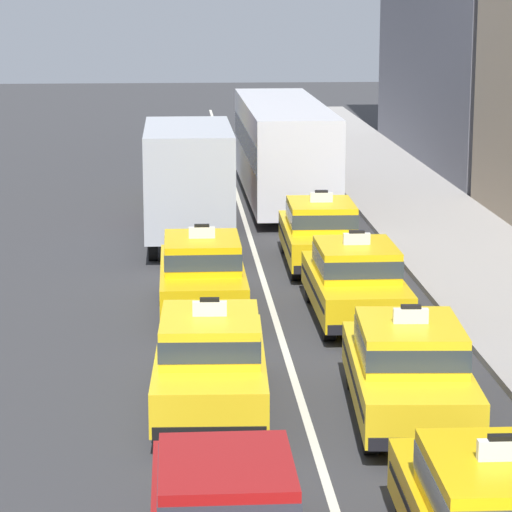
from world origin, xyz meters
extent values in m
cube|color=silver|center=(0.00, 20.00, 0.00)|extent=(0.14, 80.00, 0.01)
cylinder|color=black|center=(-2.28, 4.91, 0.32)|extent=(0.24, 0.64, 0.64)
cylinder|color=black|center=(-0.83, 4.91, 0.32)|extent=(0.24, 0.64, 0.64)
cube|color=maroon|center=(-1.56, 3.39, 1.28)|extent=(1.56, 1.90, 0.60)
cube|color=#2D3842|center=(-1.56, 3.39, 1.28)|extent=(1.58, 1.92, 0.33)
cylinder|color=black|center=(-2.23, 11.16, 0.32)|extent=(0.26, 0.65, 0.64)
cylinder|color=black|center=(-0.76, 11.11, 0.32)|extent=(0.26, 0.65, 0.64)
cylinder|color=black|center=(-2.35, 8.11, 0.32)|extent=(0.26, 0.65, 0.64)
cylinder|color=black|center=(-0.87, 8.05, 0.32)|extent=(0.26, 0.65, 0.64)
cube|color=yellow|center=(-1.55, 9.61, 0.67)|extent=(1.97, 4.57, 0.70)
cube|color=black|center=(-1.55, 9.61, 0.72)|extent=(1.98, 4.21, 0.10)
cube|color=yellow|center=(-1.56, 9.46, 1.34)|extent=(1.68, 2.16, 0.64)
cube|color=#2D3842|center=(-1.56, 9.46, 1.34)|extent=(1.70, 2.18, 0.35)
cube|color=white|center=(-1.56, 9.46, 1.78)|extent=(0.56, 0.14, 0.24)
cube|color=black|center=(-1.56, 9.46, 1.93)|extent=(0.32, 0.12, 0.06)
cube|color=black|center=(-1.47, 11.82, 0.42)|extent=(1.71, 0.21, 0.20)
cube|color=black|center=(-1.64, 7.40, 0.42)|extent=(1.71, 0.21, 0.20)
cylinder|color=black|center=(-2.27, 17.45, 0.32)|extent=(0.24, 0.64, 0.64)
cylinder|color=black|center=(-0.79, 17.45, 0.32)|extent=(0.24, 0.64, 0.64)
cylinder|color=black|center=(-2.28, 14.39, 0.32)|extent=(0.24, 0.64, 0.64)
cylinder|color=black|center=(-0.80, 14.39, 0.32)|extent=(0.24, 0.64, 0.64)
cube|color=yellow|center=(-1.53, 15.92, 0.67)|extent=(1.82, 4.51, 0.70)
cube|color=black|center=(-1.53, 15.92, 0.72)|extent=(1.84, 4.15, 0.10)
cube|color=yellow|center=(-1.53, 15.77, 1.34)|extent=(1.61, 2.11, 0.64)
cube|color=#2D3842|center=(-1.53, 15.77, 1.34)|extent=(1.63, 2.13, 0.35)
cube|color=white|center=(-1.53, 15.77, 1.78)|extent=(0.56, 0.12, 0.24)
cube|color=black|center=(-1.53, 15.77, 1.93)|extent=(0.32, 0.11, 0.06)
cube|color=black|center=(-1.52, 18.13, 0.42)|extent=(1.71, 0.15, 0.20)
cube|color=black|center=(-1.54, 13.71, 0.42)|extent=(1.71, 0.15, 0.20)
cylinder|color=black|center=(-2.68, 24.96, 0.32)|extent=(0.24, 0.64, 0.64)
cylinder|color=black|center=(-0.78, 24.96, 0.32)|extent=(0.24, 0.64, 0.64)
cylinder|color=black|center=(-2.67, 21.06, 0.32)|extent=(0.24, 0.64, 0.64)
cylinder|color=black|center=(-0.77, 21.06, 0.32)|extent=(0.24, 0.64, 0.64)
cube|color=maroon|center=(-1.73, 25.94, 1.37)|extent=(2.10, 2.20, 2.10)
cube|color=#2D3842|center=(-1.73, 27.01, 1.67)|extent=(1.93, 0.06, 0.76)
cube|color=#B2B7C1|center=(-1.73, 22.68, 1.92)|extent=(2.31, 5.20, 2.70)
cylinder|color=black|center=(-2.51, 31.88, 0.32)|extent=(0.24, 0.64, 0.64)
cylinder|color=black|center=(-1.04, 31.88, 0.32)|extent=(0.24, 0.64, 0.64)
cylinder|color=black|center=(-2.51, 28.82, 0.32)|extent=(0.24, 0.64, 0.64)
cylinder|color=black|center=(-1.04, 28.82, 0.32)|extent=(0.24, 0.64, 0.64)
cube|color=yellow|center=(-1.77, 30.35, 0.67)|extent=(1.80, 4.50, 0.70)
cube|color=black|center=(-1.77, 30.35, 0.72)|extent=(1.82, 4.14, 0.10)
cube|color=yellow|center=(-1.77, 30.20, 1.34)|extent=(1.60, 2.10, 0.64)
cube|color=#2D3842|center=(-1.77, 30.20, 1.34)|extent=(1.62, 2.12, 0.35)
cube|color=white|center=(-1.77, 30.20, 1.78)|extent=(0.56, 0.12, 0.24)
cube|color=black|center=(-1.77, 30.20, 1.93)|extent=(0.32, 0.11, 0.06)
cube|color=black|center=(-1.77, 32.56, 0.42)|extent=(1.71, 0.14, 0.20)
cube|color=black|center=(-1.77, 28.14, 0.42)|extent=(1.71, 0.14, 0.20)
cylinder|color=black|center=(0.86, 4.70, 0.32)|extent=(0.25, 0.64, 0.64)
cube|color=yellow|center=(1.57, 3.01, 1.34)|extent=(1.63, 2.13, 0.64)
cube|color=#2D3842|center=(1.57, 3.01, 1.34)|extent=(1.65, 2.15, 0.35)
cube|color=white|center=(1.57, 3.01, 1.78)|extent=(0.56, 0.13, 0.24)
cube|color=black|center=(1.57, 3.01, 1.93)|extent=(0.32, 0.12, 0.06)
cube|color=black|center=(1.61, 5.37, 0.42)|extent=(1.71, 0.17, 0.20)
cylinder|color=black|center=(1.00, 10.51, 0.32)|extent=(0.28, 0.65, 0.64)
cylinder|color=black|center=(2.48, 10.42, 0.32)|extent=(0.28, 0.65, 0.64)
cylinder|color=black|center=(0.81, 7.46, 0.32)|extent=(0.28, 0.65, 0.64)
cylinder|color=black|center=(2.29, 7.37, 0.32)|extent=(0.28, 0.65, 0.64)
cube|color=yellow|center=(1.65, 8.94, 0.67)|extent=(2.08, 4.60, 0.70)
cube|color=black|center=(1.65, 8.94, 0.72)|extent=(2.07, 4.24, 0.10)
cube|color=yellow|center=(1.64, 8.79, 1.34)|extent=(1.73, 2.20, 0.64)
cube|color=#2D3842|center=(1.64, 8.79, 1.34)|extent=(1.75, 2.22, 0.35)
cube|color=white|center=(1.64, 8.79, 1.78)|extent=(0.57, 0.15, 0.24)
cube|color=black|center=(1.64, 8.79, 1.93)|extent=(0.33, 0.13, 0.06)
cube|color=black|center=(1.78, 11.15, 0.42)|extent=(1.72, 0.25, 0.20)
cube|color=black|center=(1.51, 6.74, 0.42)|extent=(1.72, 0.25, 0.20)
cylinder|color=black|center=(0.94, 16.56, 0.32)|extent=(0.24, 0.64, 0.64)
cylinder|color=black|center=(2.41, 16.56, 0.32)|extent=(0.24, 0.64, 0.64)
cylinder|color=black|center=(0.93, 13.50, 0.32)|extent=(0.24, 0.64, 0.64)
cylinder|color=black|center=(2.41, 13.50, 0.32)|extent=(0.24, 0.64, 0.64)
cube|color=yellow|center=(1.67, 15.03, 0.67)|extent=(1.81, 4.50, 0.70)
cube|color=black|center=(1.67, 15.03, 0.72)|extent=(1.83, 4.14, 0.10)
cube|color=yellow|center=(1.67, 14.88, 1.34)|extent=(1.60, 2.10, 0.64)
cube|color=#2D3842|center=(1.67, 14.88, 1.34)|extent=(1.62, 2.12, 0.35)
cube|color=white|center=(1.67, 14.88, 1.78)|extent=(0.56, 0.12, 0.24)
cube|color=black|center=(1.67, 14.88, 1.93)|extent=(0.32, 0.11, 0.06)
cube|color=black|center=(1.68, 17.24, 0.42)|extent=(1.71, 0.14, 0.20)
cube|color=black|center=(1.67, 12.82, 0.42)|extent=(1.71, 0.14, 0.20)
cylinder|color=black|center=(0.84, 21.71, 0.32)|extent=(0.25, 0.64, 0.64)
cylinder|color=black|center=(2.31, 21.68, 0.32)|extent=(0.25, 0.64, 0.64)
cylinder|color=black|center=(0.79, 18.65, 0.32)|extent=(0.25, 0.64, 0.64)
cylinder|color=black|center=(2.26, 18.62, 0.32)|extent=(0.25, 0.64, 0.64)
cube|color=yellow|center=(1.55, 20.17, 0.67)|extent=(1.88, 4.53, 0.70)
cube|color=black|center=(1.55, 20.17, 0.72)|extent=(1.89, 4.17, 0.10)
cube|color=yellow|center=(1.55, 20.02, 1.34)|extent=(1.64, 2.13, 0.64)
cube|color=#2D3842|center=(1.55, 20.02, 1.34)|extent=(1.66, 2.15, 0.35)
cube|color=white|center=(1.55, 20.02, 1.78)|extent=(0.56, 0.13, 0.24)
cube|color=black|center=(1.55, 20.02, 1.93)|extent=(0.32, 0.12, 0.06)
cube|color=black|center=(1.59, 22.38, 0.42)|extent=(1.71, 0.17, 0.20)
cube|color=black|center=(1.51, 17.96, 0.42)|extent=(1.71, 0.17, 0.20)
cylinder|color=black|center=(0.44, 33.21, 0.32)|extent=(0.24, 0.64, 0.64)
cylinder|color=black|center=(2.44, 33.22, 0.32)|extent=(0.24, 0.64, 0.64)
cylinder|color=black|center=(0.48, 26.49, 0.32)|extent=(0.24, 0.64, 0.64)
cylinder|color=black|center=(2.48, 26.50, 0.32)|extent=(0.24, 0.64, 0.64)
cube|color=silver|center=(1.46, 29.85, 1.77)|extent=(2.56, 11.21, 2.90)
cube|color=#2D3842|center=(1.46, 29.85, 2.02)|extent=(2.58, 10.77, 0.84)
cube|color=black|center=(1.43, 35.40, 2.97)|extent=(2.13, 0.09, 0.36)
camera|label=1|loc=(-2.10, -9.87, 6.94)|focal=85.91mm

